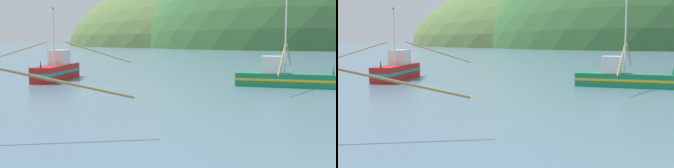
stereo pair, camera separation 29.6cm
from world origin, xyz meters
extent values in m
ellipsoid|color=#516B38|center=(27.23, 258.82, 0.00)|extent=(218.18, 174.54, 86.24)
ellipsoid|color=#386633|center=(47.01, 208.62, 0.00)|extent=(157.30, 125.84, 102.50)
cylinder|color=#997F4C|center=(-2.62, 23.44, 2.63)|extent=(8.41, 1.87, 2.06)
cube|color=#197A47|center=(10.37, 44.04, 0.57)|extent=(8.32, 3.41, 1.14)
cube|color=gold|center=(10.37, 44.04, 0.63)|extent=(8.40, 3.44, 0.21)
cone|color=#197A47|center=(14.03, 43.23, 1.49)|extent=(0.24, 0.24, 0.70)
cube|color=silver|center=(9.26, 44.29, 1.86)|extent=(1.84, 1.72, 1.44)
cylinder|color=silver|center=(10.32, 44.05, 4.32)|extent=(0.12, 0.12, 6.35)
cylinder|color=#997F4C|center=(11.14, 47.49, 2.51)|extent=(1.30, 5.33, 2.26)
cylinder|color=#997F4C|center=(9.60, 40.59, 2.51)|extent=(1.30, 5.33, 2.26)
cube|color=red|center=(-11.00, 47.60, 0.73)|extent=(2.23, 8.88, 1.46)
cube|color=teal|center=(-11.00, 47.60, 0.80)|extent=(2.25, 8.96, 0.26)
cone|color=red|center=(-10.86, 43.55, 1.81)|extent=(0.21, 0.21, 0.70)
cube|color=silver|center=(-11.03, 48.47, 2.19)|extent=(1.66, 2.26, 1.45)
cylinder|color=silver|center=(-10.98, 47.06, 4.12)|extent=(0.12, 0.12, 5.32)
cube|color=teal|center=(-10.98, 47.06, 6.90)|extent=(0.04, 0.36, 0.20)
cylinder|color=#997F4C|center=(-6.84, 47.75, 2.73)|extent=(6.45, 0.34, 2.06)
cylinder|color=#997F4C|center=(-15.17, 47.46, 2.73)|extent=(6.45, 0.34, 2.06)
camera|label=1|loc=(5.12, 7.01, 4.09)|focal=46.26mm
camera|label=2|loc=(5.42, 7.05, 4.09)|focal=46.26mm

